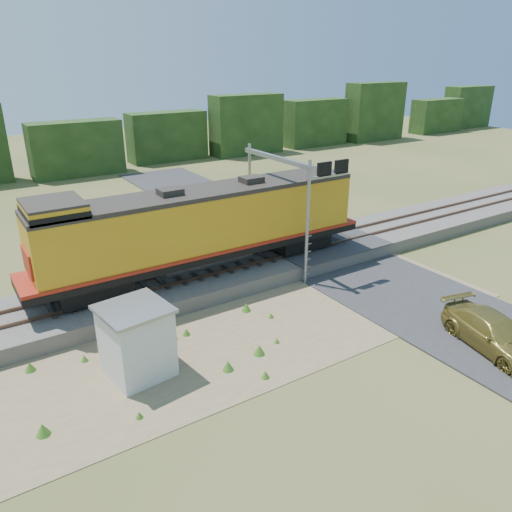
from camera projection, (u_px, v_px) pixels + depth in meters
ground at (287, 326)px, 22.85m from camera, size 140.00×140.00×0.00m
ballast at (223, 273)px, 27.36m from camera, size 70.00×5.00×0.80m
rails at (223, 265)px, 27.18m from camera, size 70.00×1.54×0.16m
dirt_shoulder at (245, 333)px, 22.22m from camera, size 26.00×8.00×0.03m
road at (384, 283)px, 26.92m from camera, size 7.00×66.00×0.86m
tree_line_north at (69, 143)px, 51.24m from camera, size 130.00×3.00×6.50m
weed_clumps at (220, 348)px, 21.16m from camera, size 15.00×6.20×0.56m
locomotive at (201, 226)px, 25.66m from camera, size 18.64×2.84×4.81m
shed at (137, 341)px, 18.93m from camera, size 2.72×2.72×2.89m
signal_gantry at (289, 183)px, 27.05m from camera, size 2.67×6.20×6.73m
car at (494, 333)px, 20.85m from camera, size 3.12×5.34×1.45m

